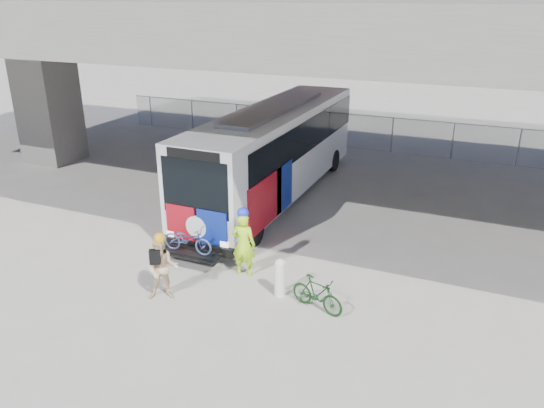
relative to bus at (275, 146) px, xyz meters
The scene contains 9 objects.
ground 4.65m from the bus, 61.15° to the right, with size 160.00×160.00×0.00m, color #9E9991.
bus is the anchor object (origin of this frame).
overpass 4.88m from the bus, 10.46° to the left, with size 40.00×16.00×7.95m.
chainlink_fence 8.63m from the bus, 76.56° to the left, with size 30.00×0.06×30.00m.
brick_buildings 44.83m from the bus, 85.85° to the left, with size 54.00×22.00×12.00m.
bollard 7.84m from the bus, 65.80° to the right, with size 0.29×0.29×1.11m.
cyclist_hivis 6.66m from the bus, 74.71° to the right, with size 0.75×0.54×2.11m.
cyclist_tan 8.48m from the bus, 87.70° to the right, with size 1.07×1.00×1.94m.
bike_parked 8.62m from the bus, 59.39° to the right, with size 0.44×1.56×0.94m, color #123914.
Camera 1 is at (5.97, -14.99, 7.66)m, focal length 35.00 mm.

